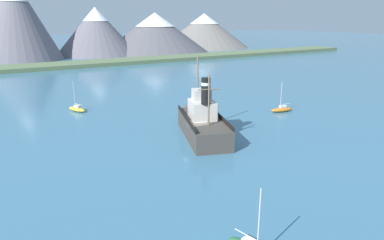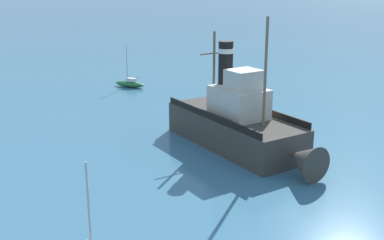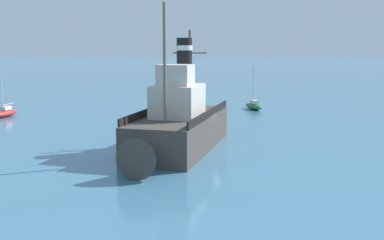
{
  "view_description": "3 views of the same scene",
  "coord_description": "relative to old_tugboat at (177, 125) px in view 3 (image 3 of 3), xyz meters",
  "views": [
    {
      "loc": [
        -20.54,
        -33.71,
        14.59
      ],
      "look_at": [
        1.25,
        3.0,
        1.79
      ],
      "focal_mm": 32.0,
      "sensor_mm": 36.0,
      "label": 1
    },
    {
      "loc": [
        30.78,
        19.95,
        12.33
      ],
      "look_at": [
        4.48,
        -0.87,
        2.35
      ],
      "focal_mm": 45.0,
      "sensor_mm": 36.0,
      "label": 2
    },
    {
      "loc": [
        3.15,
        34.27,
        7.27
      ],
      "look_at": [
        0.68,
        -0.59,
        1.83
      ],
      "focal_mm": 45.0,
      "sensor_mm": 36.0,
      "label": 3
    }
  ],
  "objects": [
    {
      "name": "sailboat_green",
      "position": [
        -9.65,
        -21.35,
        -1.4
      ],
      "size": [
        1.95,
        3.95,
        4.9
      ],
      "color": "#286B3D",
      "rests_on": "ground"
    },
    {
      "name": "ground_plane",
      "position": [
        -1.85,
        -1.5,
        -1.83
      ],
      "size": [
        600.0,
        600.0,
        0.0
      ],
      "primitive_type": "plane",
      "color": "teal"
    },
    {
      "name": "sailboat_red",
      "position": [
        17.03,
        -17.34,
        -1.4
      ],
      "size": [
        2.23,
        3.95,
        4.9
      ],
      "color": "#B22823",
      "rests_on": "ground"
    },
    {
      "name": "old_tugboat",
      "position": [
        0.0,
        0.0,
        0.0
      ],
      "size": [
        8.08,
        14.71,
        9.9
      ],
      "color": "#423D38",
      "rests_on": "ground"
    }
  ]
}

